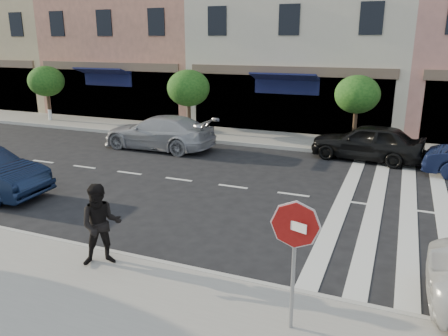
{
  "coord_description": "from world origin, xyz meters",
  "views": [
    {
      "loc": [
        4.84,
        -8.56,
        4.58
      ],
      "look_at": [
        0.72,
        1.47,
        1.4
      ],
      "focal_mm": 35.0,
      "sensor_mm": 36.0,
      "label": 1
    }
  ],
  "objects_px": {
    "stop_sign": "(295,237)",
    "walker": "(101,225)",
    "car_far_left": "(159,132)",
    "car_far_mid": "(367,142)"
  },
  "relations": [
    {
      "from": "car_far_left",
      "to": "car_far_mid",
      "type": "bearing_deg",
      "value": 101.18
    },
    {
      "from": "walker",
      "to": "car_far_left",
      "type": "relative_size",
      "value": 0.34
    },
    {
      "from": "stop_sign",
      "to": "car_far_left",
      "type": "bearing_deg",
      "value": 148.93
    },
    {
      "from": "walker",
      "to": "car_far_mid",
      "type": "distance_m",
      "value": 11.88
    },
    {
      "from": "stop_sign",
      "to": "car_far_left",
      "type": "relative_size",
      "value": 0.43
    },
    {
      "from": "car_far_left",
      "to": "stop_sign",
      "type": "bearing_deg",
      "value": 40.71
    },
    {
      "from": "stop_sign",
      "to": "walker",
      "type": "xyz_separation_m",
      "value": [
        -4.09,
        0.62,
        -0.75
      ]
    },
    {
      "from": "stop_sign",
      "to": "car_far_left",
      "type": "distance_m",
      "value": 13.28
    },
    {
      "from": "car_far_mid",
      "to": "walker",
      "type": "bearing_deg",
      "value": -14.17
    },
    {
      "from": "stop_sign",
      "to": "walker",
      "type": "relative_size",
      "value": 1.27
    }
  ]
}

